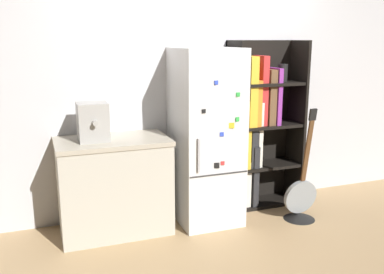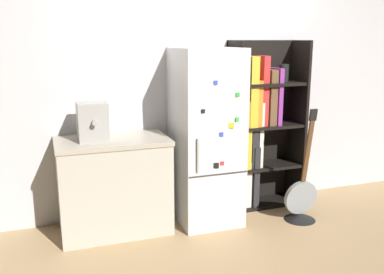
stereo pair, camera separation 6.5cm
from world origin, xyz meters
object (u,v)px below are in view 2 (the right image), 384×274
object	(u,v)px
refrigerator	(206,137)
guitar	(301,204)
bookshelf	(257,126)
espresso_machine	(93,122)

from	to	relation	value
refrigerator	guitar	bearing A→B (deg)	-21.85
bookshelf	guitar	xyz separation A→B (m)	(0.23, -0.52, -0.69)
bookshelf	espresso_machine	size ratio (longest dim) A/B	5.18
bookshelf	espresso_machine	world-z (taller)	bookshelf
bookshelf	espresso_machine	bearing A→B (deg)	-174.87
refrigerator	bookshelf	size ratio (longest dim) A/B	0.96
refrigerator	guitar	xyz separation A→B (m)	(0.87, -0.35, -0.67)
espresso_machine	bookshelf	bearing A→B (deg)	5.13
refrigerator	bookshelf	distance (m)	0.67
guitar	bookshelf	bearing A→B (deg)	113.47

